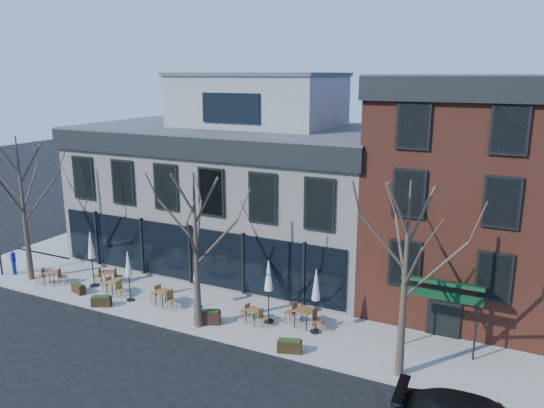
% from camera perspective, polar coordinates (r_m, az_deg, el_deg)
% --- Properties ---
extents(ground, '(120.00, 120.00, 0.00)m').
position_cam_1_polar(ground, '(29.21, -8.54, -8.84)').
color(ground, black).
rests_on(ground, ground).
extents(sidewalk_front, '(33.50, 4.70, 0.15)m').
position_cam_1_polar(sidewalk_front, '(25.91, -5.22, -11.62)').
color(sidewalk_front, gray).
rests_on(sidewalk_front, ground).
extents(sidewalk_side, '(4.50, 12.00, 0.15)m').
position_cam_1_polar(sidewalk_side, '(40.36, -16.98, -2.76)').
color(sidewalk_side, gray).
rests_on(sidewalk_side, ground).
extents(corner_building, '(18.39, 10.39, 11.10)m').
position_cam_1_polar(corner_building, '(31.89, -3.60, 2.12)').
color(corner_building, beige).
rests_on(corner_building, ground).
extents(red_brick_building, '(8.20, 11.78, 11.18)m').
position_cam_1_polar(red_brick_building, '(27.73, 20.22, 1.43)').
color(red_brick_building, brown).
rests_on(red_brick_building, ground).
extents(tree_corner, '(3.93, 3.98, 7.92)m').
position_cam_1_polar(tree_corner, '(31.32, -25.17, -0.30)').
color(tree_corner, '#382B21').
rests_on(tree_corner, sidewalk_front).
extents(tree_mid, '(3.50, 3.55, 7.04)m').
position_cam_1_polar(tree_mid, '(23.27, -8.16, -4.83)').
color(tree_mid, '#382B21').
rests_on(tree_mid, sidewalk_front).
extents(tree_right, '(3.72, 3.77, 7.48)m').
position_cam_1_polar(tree_right, '(19.84, 14.13, -7.77)').
color(tree_right, '#382B21').
rests_on(tree_right, sidewalk_front).
extents(call_box, '(0.27, 0.27, 1.37)m').
position_cam_1_polar(call_box, '(33.34, -26.04, -5.64)').
color(call_box, '#0B1692').
rests_on(call_box, sidewalk_front).
extents(cafe_set_0, '(1.69, 1.02, 0.88)m').
position_cam_1_polar(cafe_set_0, '(31.08, -22.64, -7.19)').
color(cafe_set_0, brown).
rests_on(cafe_set_0, sidewalk_front).
extents(cafe_set_1, '(1.60, 1.01, 0.83)m').
position_cam_1_polar(cafe_set_1, '(30.17, -17.25, -7.40)').
color(cafe_set_1, brown).
rests_on(cafe_set_1, sidewalk_front).
extents(cafe_set_2, '(1.67, 0.78, 0.86)m').
position_cam_1_polar(cafe_set_2, '(28.64, -16.65, -8.49)').
color(cafe_set_2, brown).
rests_on(cafe_set_2, sidewalk_front).
extents(cafe_set_3, '(1.83, 0.93, 0.94)m').
position_cam_1_polar(cafe_set_3, '(26.74, -11.57, -9.71)').
color(cafe_set_3, brown).
rests_on(cafe_set_3, sidewalk_front).
extents(cafe_set_4, '(1.59, 0.78, 0.82)m').
position_cam_1_polar(cafe_set_4, '(24.55, -1.96, -11.79)').
color(cafe_set_4, brown).
rests_on(cafe_set_4, sidewalk_front).
extents(cafe_set_5, '(1.99, 0.89, 1.03)m').
position_cam_1_polar(cafe_set_5, '(24.20, 3.48, -11.92)').
color(cafe_set_5, brown).
rests_on(cafe_set_5, sidewalk_front).
extents(umbrella_0, '(0.48, 0.48, 3.02)m').
position_cam_1_polar(umbrella_0, '(29.49, -18.89, -4.50)').
color(umbrella_0, black).
rests_on(umbrella_0, sidewalk_front).
extents(umbrella_1, '(0.41, 0.41, 2.57)m').
position_cam_1_polar(umbrella_1, '(27.21, -15.20, -6.47)').
color(umbrella_1, black).
rests_on(umbrella_1, sidewalk_front).
extents(umbrella_2, '(0.42, 0.42, 2.62)m').
position_cam_1_polar(umbrella_2, '(25.76, -8.13, -7.21)').
color(umbrella_2, black).
rests_on(umbrella_2, sidewalk_front).
extents(umbrella_3, '(0.47, 0.47, 2.96)m').
position_cam_1_polar(umbrella_3, '(23.98, -0.37, -8.07)').
color(umbrella_3, black).
rests_on(umbrella_3, sidewalk_front).
extents(umbrella_4, '(0.47, 0.47, 2.93)m').
position_cam_1_polar(umbrella_4, '(23.13, 4.76, -9.01)').
color(umbrella_4, black).
rests_on(umbrella_4, sidewalk_front).
extents(planter_0, '(0.98, 0.61, 0.51)m').
position_cam_1_polar(planter_0, '(29.49, -20.10, -8.50)').
color(planter_0, black).
rests_on(planter_0, sidewalk_front).
extents(planter_1, '(1.01, 0.73, 0.53)m').
position_cam_1_polar(planter_1, '(27.54, -17.87, -9.90)').
color(planter_1, '#312210').
rests_on(planter_1, sidewalk_front).
extents(planter_2, '(1.24, 0.89, 0.64)m').
position_cam_1_polar(planter_2, '(24.72, -6.93, -11.96)').
color(planter_2, black).
rests_on(planter_2, sidewalk_front).
extents(planter_3, '(1.06, 0.67, 0.56)m').
position_cam_1_polar(planter_3, '(22.31, 1.91, -15.00)').
color(planter_3, '#322310').
rests_on(planter_3, sidewalk_front).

